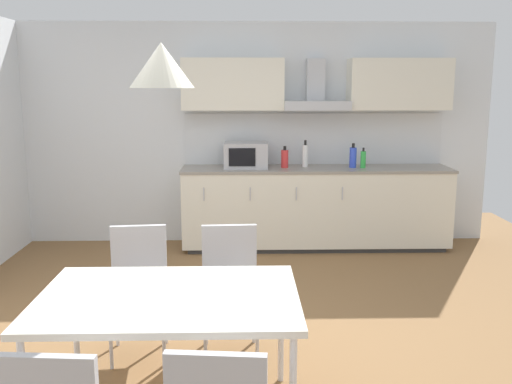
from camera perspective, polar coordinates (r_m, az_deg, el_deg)
ground_plane at (r=4.25m, az=-2.08°, el=-14.89°), size 7.30×8.21×0.02m
wall_back at (r=6.65m, az=-1.89°, el=5.82°), size 5.84×0.10×2.52m
kitchen_counter at (r=6.47m, az=5.95°, el=-1.51°), size 2.98×0.63×0.91m
backsplash_tile at (r=6.64m, az=5.76°, el=5.31°), size 2.96×0.02×0.58m
upper_wall_cabinets at (r=6.46m, az=6.04°, el=10.55°), size 2.96×0.40×0.56m
microwave at (r=6.32m, az=-1.04°, el=3.70°), size 0.48×0.35×0.28m
bottle_red at (r=6.34m, az=2.89°, el=3.37°), size 0.08×0.08×0.24m
bottle_blue at (r=6.43m, az=9.67°, el=3.45°), size 0.08×0.08×0.27m
bottle_white at (r=6.41m, az=4.94°, el=3.66°), size 0.07×0.07×0.30m
bottle_green at (r=6.43m, az=10.67°, el=3.24°), size 0.06×0.06×0.22m
dining_table at (r=3.12m, az=-8.72°, el=-10.86°), size 1.38×0.95×0.73m
chair_far_right at (r=3.95m, az=-2.63°, el=-8.43°), size 0.42×0.42×0.87m
chair_far_left at (r=4.01m, az=-11.67°, el=-8.34°), size 0.44×0.44×0.87m
pendant_lamp at (r=2.90m, az=-9.43°, el=12.41°), size 0.32×0.32×0.22m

